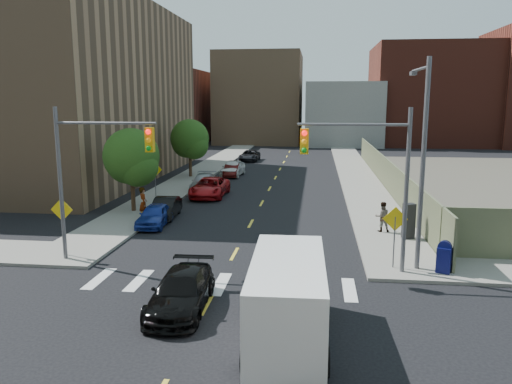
% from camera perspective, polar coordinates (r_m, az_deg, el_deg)
% --- Properties ---
extents(ground, '(160.00, 160.00, 0.00)m').
position_cam_1_polar(ground, '(16.83, -7.08, -15.25)').
color(ground, black).
rests_on(ground, ground).
extents(sidewalk_nw, '(3.50, 73.00, 0.15)m').
position_cam_1_polar(sidewalk_nw, '(57.82, -4.67, 3.30)').
color(sidewalk_nw, gray).
rests_on(sidewalk_nw, ground).
extents(sidewalk_ne, '(3.50, 73.00, 0.15)m').
position_cam_1_polar(sidewalk_ne, '(56.79, 10.86, 3.02)').
color(sidewalk_ne, gray).
rests_on(sidewalk_ne, ground).
extents(fence_north, '(0.12, 44.00, 2.50)m').
position_cam_1_polar(fence_north, '(43.50, 14.52, 2.19)').
color(fence_north, '#656F4D').
rests_on(fence_north, ground).
extents(building_nw, '(22.00, 30.00, 16.00)m').
position_cam_1_polar(building_nw, '(51.61, -23.49, 10.44)').
color(building_nw, '#8C6B4C').
rests_on(building_nw, ground).
extents(bg_bldg_west, '(14.00, 18.00, 12.00)m').
position_cam_1_polar(bg_bldg_west, '(88.54, -10.17, 9.51)').
color(bg_bldg_west, '#592319').
rests_on(bg_bldg_west, ground).
extents(bg_bldg_midwest, '(14.00, 16.00, 15.00)m').
position_cam_1_polar(bg_bldg_midwest, '(87.24, 0.47, 10.64)').
color(bg_bldg_midwest, '#8C6B4C').
rests_on(bg_bldg_midwest, ground).
extents(bg_bldg_center, '(12.00, 16.00, 10.00)m').
position_cam_1_polar(bg_bldg_center, '(84.82, 9.87, 8.80)').
color(bg_bldg_center, gray).
rests_on(bg_bldg_center, ground).
extents(bg_bldg_east, '(18.00, 18.00, 16.00)m').
position_cam_1_polar(bg_bldg_east, '(88.58, 19.10, 10.40)').
color(bg_bldg_east, '#592319').
rests_on(bg_bldg_east, ground).
extents(signal_nw, '(4.59, 0.30, 7.00)m').
position_cam_1_polar(signal_nw, '(23.05, -18.28, 3.09)').
color(signal_nw, '#59595E').
rests_on(signal_nw, ground).
extents(signal_ne, '(4.59, 0.30, 7.00)m').
position_cam_1_polar(signal_ne, '(20.99, 12.85, 2.68)').
color(signal_ne, '#59595E').
rests_on(signal_ne, ground).
extents(streetlight_ne, '(0.25, 3.70, 9.00)m').
position_cam_1_polar(streetlight_ne, '(22.13, 18.42, 4.60)').
color(streetlight_ne, '#59595E').
rests_on(streetlight_ne, ground).
extents(warn_sign_nw, '(1.06, 0.06, 2.83)m').
position_cam_1_polar(warn_sign_nw, '(24.73, -21.27, -2.59)').
color(warn_sign_nw, '#59595E').
rests_on(warn_sign_nw, ground).
extents(warn_sign_ne, '(1.06, 0.06, 2.83)m').
position_cam_1_polar(warn_sign_ne, '(22.10, 15.59, -3.75)').
color(warn_sign_ne, '#59595E').
rests_on(warn_sign_ne, ground).
extents(warn_sign_midwest, '(1.06, 0.06, 2.83)m').
position_cam_1_polar(warn_sign_midwest, '(36.96, -11.46, 2.06)').
color(warn_sign_midwest, '#59595E').
rests_on(warn_sign_midwest, ground).
extents(tree_west_near, '(3.66, 3.64, 5.52)m').
position_cam_1_polar(tree_west_near, '(33.14, -14.02, 3.59)').
color(tree_west_near, '#332114').
rests_on(tree_west_near, ground).
extents(tree_west_far, '(3.66, 3.64, 5.52)m').
position_cam_1_polar(tree_west_far, '(47.39, -7.57, 5.80)').
color(tree_west_far, '#332114').
rests_on(tree_west_far, ground).
extents(parked_car_blue, '(1.63, 3.83, 1.29)m').
position_cam_1_polar(parked_car_blue, '(29.75, -11.50, -2.62)').
color(parked_car_blue, navy).
rests_on(parked_car_blue, ground).
extents(parked_car_black, '(1.58, 3.95, 1.28)m').
position_cam_1_polar(parked_car_black, '(31.66, -10.33, -1.80)').
color(parked_car_black, black).
rests_on(parked_car_black, ground).
extents(parked_car_red, '(2.43, 5.23, 1.45)m').
position_cam_1_polar(parked_car_red, '(38.10, -5.31, 0.53)').
color(parked_car_red, '#AA1115').
rests_on(parked_car_red, ground).
extents(parked_car_silver, '(2.25, 4.71, 1.32)m').
position_cam_1_polar(parked_car_silver, '(40.82, -5.99, 1.10)').
color(parked_car_silver, '#999AA0').
rests_on(parked_car_silver, ground).
extents(parked_car_white, '(2.14, 4.65, 1.54)m').
position_cam_1_polar(parked_car_white, '(48.41, -2.66, 2.75)').
color(parked_car_white, silver).
rests_on(parked_car_white, ground).
extents(parked_car_maroon, '(1.43, 3.82, 1.25)m').
position_cam_1_polar(parked_car_maroon, '(48.01, -2.75, 2.51)').
color(parked_car_maroon, '#410E0D').
rests_on(parked_car_maroon, ground).
extents(parked_car_grey, '(2.25, 4.69, 1.29)m').
position_cam_1_polar(parked_car_grey, '(60.37, -0.74, 4.18)').
color(parked_car_grey, black).
rests_on(parked_car_grey, ground).
extents(black_sedan, '(2.03, 4.67, 1.34)m').
position_cam_1_polar(black_sedan, '(18.03, -8.53, -11.17)').
color(black_sedan, black).
rests_on(black_sedan, ground).
extents(cargo_van, '(2.50, 5.73, 2.60)m').
position_cam_1_polar(cargo_van, '(15.62, 3.64, -11.81)').
color(cargo_van, white).
rests_on(cargo_van, ground).
extents(mailbox, '(0.69, 0.62, 1.38)m').
position_cam_1_polar(mailbox, '(22.41, 20.70, -6.98)').
color(mailbox, '#0D1150').
rests_on(mailbox, sidewalk_ne).
extents(payphone, '(0.68, 0.62, 1.85)m').
position_cam_1_polar(payphone, '(27.19, 17.05, -3.18)').
color(payphone, black).
rests_on(payphone, sidewalk_ne).
extents(pedestrian_west, '(0.73, 0.85, 1.98)m').
position_cam_1_polar(pedestrian_west, '(30.84, -12.76, -1.26)').
color(pedestrian_west, gray).
rests_on(pedestrian_west, sidewalk_nw).
extents(pedestrian_east, '(0.87, 0.71, 1.66)m').
position_cam_1_polar(pedestrian_east, '(28.21, 14.23, -2.76)').
color(pedestrian_east, gray).
rests_on(pedestrian_east, sidewalk_ne).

